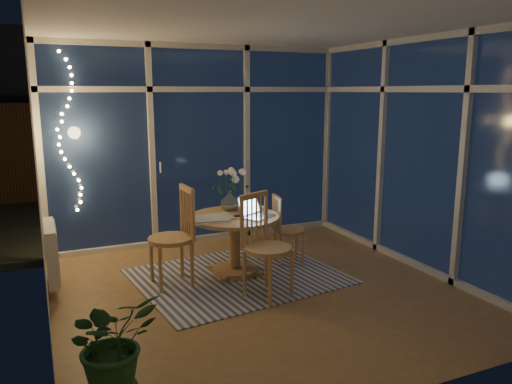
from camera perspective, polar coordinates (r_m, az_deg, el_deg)
floor at (r=5.20m, az=0.63°, el=-11.25°), size 4.00×4.00×0.00m
ceiling at (r=4.83m, az=0.70°, el=18.52°), size 4.00×4.00×0.00m
wall_back at (r=6.70m, az=-6.46°, el=5.35°), size 4.00×0.04×2.60m
wall_front at (r=3.17m, az=15.83°, el=-1.89°), size 4.00×0.04×2.60m
wall_left at (r=4.42m, az=-23.66°, el=1.29°), size 0.04×4.00×2.60m
wall_right at (r=5.95m, az=18.52°, el=4.06°), size 0.04×4.00×2.60m
window_wall_back at (r=6.67m, az=-6.36°, el=5.31°), size 4.00×0.10×2.60m
window_wall_right at (r=5.93m, az=18.23°, el=4.04°), size 0.10×4.00×2.60m
radiator at (r=5.50m, az=-22.37°, el=-6.40°), size 0.10×0.70×0.58m
fairy_lights at (r=6.27m, az=-20.79°, el=6.32°), size 0.24×0.10×1.85m
garden_patio at (r=9.91m, az=-8.74°, el=-0.70°), size 12.00×6.00×0.10m
garden_fence at (r=10.12m, az=-12.39°, el=4.93°), size 11.00×0.08×1.80m
neighbour_roof at (r=13.07m, az=-14.04°, el=11.99°), size 7.00×3.00×2.20m
garden_shrubs at (r=8.01m, az=-14.82°, el=-0.13°), size 0.90×0.90×0.90m
rug at (r=5.57m, az=-2.06°, el=-9.59°), size 2.32×1.95×0.01m
dining_table at (r=5.55m, az=-2.47°, el=-6.07°), size 1.10×1.10×0.67m
chair_left at (r=5.25m, az=-9.74°, el=-5.05°), size 0.52×0.52×1.06m
chair_right at (r=5.88m, az=3.78°, el=-4.22°), size 0.45×0.45×0.84m
chair_front at (r=4.89m, az=1.42°, el=-6.21°), size 0.64×0.64×1.05m
laptop at (r=5.36m, az=0.24°, el=-1.60°), size 0.44×0.42×0.25m
flower_vase at (r=5.69m, az=-3.02°, el=-1.04°), size 0.23×0.23×0.21m
bowl at (r=5.73m, az=0.22°, el=-1.80°), size 0.17×0.17×0.04m
newspapers at (r=5.31m, az=-5.15°, el=-3.03°), size 0.41×0.32×0.02m
phone at (r=5.43m, az=-1.98°, el=-2.73°), size 0.11×0.07×0.01m
potted_plant at (r=3.42m, az=-15.97°, el=-17.45°), size 0.67×0.62×0.76m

